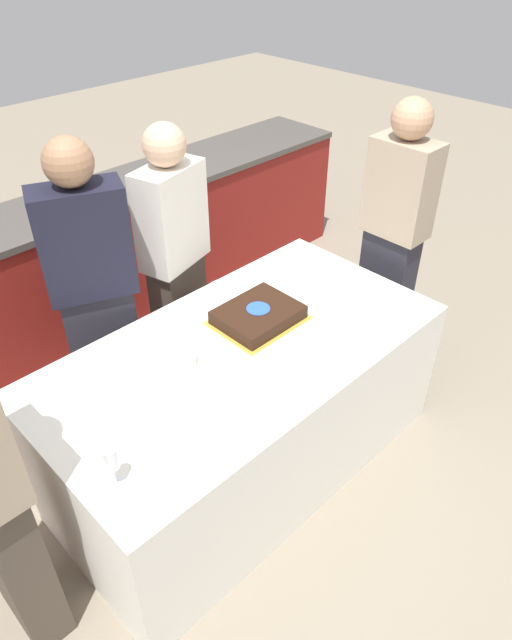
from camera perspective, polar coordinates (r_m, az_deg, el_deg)
The scene contains 11 objects.
ground_plane at distance 3.13m, azimuth -1.31°, elevation -13.48°, with size 14.00×14.00×0.00m, color gray.
back_counter at distance 3.86m, azimuth -17.76°, elevation 4.60°, with size 4.40×0.58×0.92m.
dining_table at distance 2.85m, azimuth -1.42°, elevation -8.58°, with size 1.91×1.00×0.76m.
cake at distance 2.73m, azimuth 0.22°, elevation 0.51°, with size 0.41×0.34×0.07m.
plate_stack at distance 2.50m, azimuth -8.36°, elevation -3.92°, with size 0.21×0.21×0.06m.
wine_glass at distance 2.03m, azimuth -14.28°, elevation -13.45°, with size 0.06×0.06×0.18m.
side_plate_near_cake at distance 2.97m, azimuth -3.07°, elevation 3.09°, with size 0.20×0.20×0.00m.
utensil_pile at distance 2.47m, azimuth 6.92°, elevation -5.03°, with size 0.14×0.11×0.02m.
person_cutting_cake at distance 3.12m, azimuth -8.04°, elevation 5.75°, with size 0.42×0.29×1.56m.
person_seated_right at distance 3.31m, azimuth 13.51°, elevation 7.79°, with size 0.21×0.35×1.63m.
person_standing_back at distance 2.89m, azimuth -15.81°, elevation 2.49°, with size 0.46×0.34×1.62m.
Camera 1 is at (-1.36, -1.48, 2.40)m, focal length 32.00 mm.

